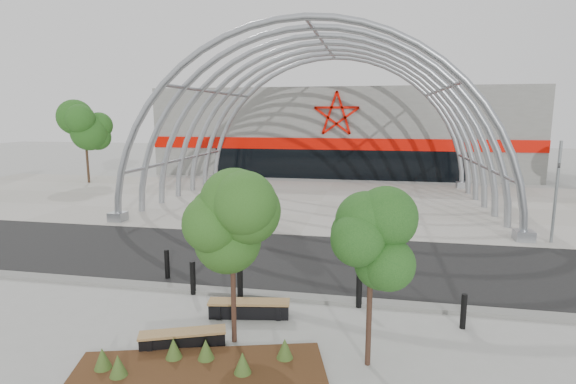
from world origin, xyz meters
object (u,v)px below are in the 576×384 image
bench_0 (183,340)px  bollard_2 (240,287)px  signal_pole (556,191)px  street_tree_0 (232,234)px  bench_1 (249,309)px  street_tree_1 (371,253)px

bench_0 → bollard_2: (0.61, 2.76, 0.33)m
signal_pole → street_tree_0: bearing=-135.2°
street_tree_0 → bench_0: street_tree_0 is taller
signal_pole → bollard_2: bearing=-142.8°
bench_1 → bollard_2: bearing=122.0°
street_tree_1 → bench_1: 4.49m
bench_1 → bollard_2: 1.00m
signal_pole → bench_0: size_ratio=2.16×
street_tree_0 → bench_1: 2.92m
street_tree_1 → signal_pole: bearing=55.8°
bench_1 → bollard_2: (-0.50, 0.80, 0.31)m
street_tree_0 → bench_0: bearing=-154.0°
signal_pole → bench_1: bearing=-139.1°
signal_pole → bench_0: 16.97m
bench_1 → signal_pole: bearing=40.9°
bench_1 → street_tree_0: bearing=-89.4°
street_tree_1 → bench_1: (-3.32, 1.84, -2.40)m
signal_pole → street_tree_0: size_ratio=1.17×
bench_0 → bench_1: (1.11, 1.96, 0.02)m
signal_pole → street_tree_1: signal_pole is taller
signal_pole → street_tree_0: (-11.10, -11.03, 0.42)m
street_tree_0 → street_tree_1: street_tree_0 is taller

